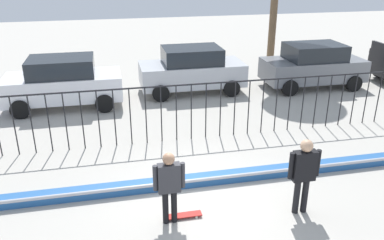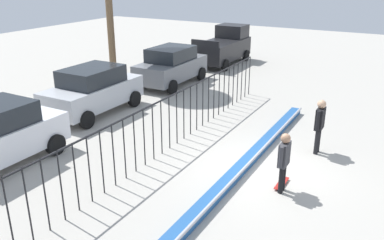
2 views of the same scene
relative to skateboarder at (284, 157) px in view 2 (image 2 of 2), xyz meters
The scene contains 9 objects.
ground_plane 1.59m from the skateboarder, 44.25° to the left, with size 60.00×60.00×0.00m, color #ADA89E.
bowl_coping_ledge 1.86m from the skateboarder, 57.29° to the left, with size 11.00×0.40×0.27m.
perimeter_fence 4.17m from the skateboarder, 77.80° to the left, with size 14.04×0.04×1.81m.
skateboarder is the anchor object (origin of this frame).
skateboard 1.00m from the skateboarder, 15.41° to the left, with size 0.80×0.20×0.07m.
camera_operator 2.92m from the skateboarder, ahead, with size 0.72×0.27×1.79m.
parked_car_silver 8.99m from the skateboarder, 74.79° to the left, with size 4.30×2.12×1.90m.
parked_car_gray 11.23m from the skateboarder, 47.10° to the left, with size 4.30×2.12×1.90m.
pickup_truck 15.56m from the skateboarder, 30.76° to the left, with size 4.70×2.12×2.24m.
Camera 2 is at (-10.30, -3.39, 5.62)m, focal length 37.77 mm.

